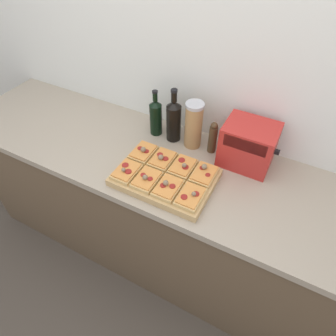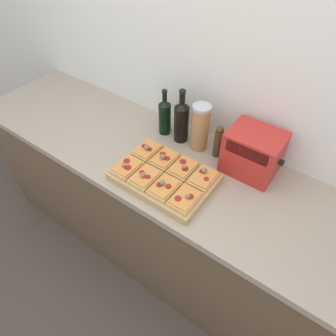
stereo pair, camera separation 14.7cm
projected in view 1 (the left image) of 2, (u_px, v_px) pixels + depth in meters
name	position (u px, v px, depth m)	size (l,w,h in m)	color
ground_plane	(145.00, 289.00, 2.05)	(12.00, 12.00, 0.00)	#4C4238
wall_back	(198.00, 78.00, 1.59)	(6.00, 0.06, 2.50)	silver
kitchen_counter	(167.00, 214.00, 1.92)	(2.63, 0.67, 0.94)	brown
cutting_board	(165.00, 177.00, 1.48)	(0.48, 0.33, 0.04)	tan
pizza_slice_back_left	(143.00, 152.00, 1.56)	(0.10, 0.15, 0.06)	tan
pizza_slice_back_midleft	(162.00, 159.00, 1.52)	(0.10, 0.15, 0.06)	tan
pizza_slice_back_midright	(183.00, 166.00, 1.48)	(0.10, 0.15, 0.05)	tan
pizza_slice_back_right	(204.00, 174.00, 1.45)	(0.10, 0.15, 0.06)	tan
pizza_slice_front_left	(126.00, 171.00, 1.46)	(0.10, 0.15, 0.05)	tan
pizza_slice_front_midleft	(147.00, 179.00, 1.42)	(0.10, 0.15, 0.05)	tan
pizza_slice_front_midright	(168.00, 188.00, 1.39)	(0.10, 0.15, 0.05)	tan
pizza_slice_front_right	(191.00, 197.00, 1.35)	(0.10, 0.15, 0.05)	tan
olive_oil_bottle	(156.00, 117.00, 1.68)	(0.07, 0.07, 0.28)	black
wine_bottle	(174.00, 120.00, 1.63)	(0.08, 0.08, 0.31)	black
grain_jar_tall	(194.00, 125.00, 1.59)	(0.10, 0.10, 0.27)	#AD7F4C
pepper_mill	(213.00, 138.00, 1.58)	(0.05, 0.05, 0.19)	#47331E
toaster_oven	(248.00, 145.00, 1.50)	(0.28, 0.20, 0.23)	red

